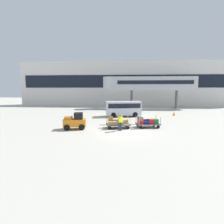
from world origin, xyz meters
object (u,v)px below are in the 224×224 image
baggage_tug (75,121)px  shuttle_van (123,108)px  baggage_cart_lead (118,123)px  baggage_cart_middle (147,122)px  safety_cone_near (174,114)px  baggage_handler (120,122)px

baggage_tug → shuttle_van: (4.40, 8.62, 0.48)m
baggage_cart_lead → baggage_cart_middle: bearing=10.5°
baggage_cart_middle → shuttle_van: bearing=109.6°
baggage_cart_lead → safety_cone_near: (7.67, 9.15, -0.25)m
baggage_tug → baggage_cart_lead: 4.12m
baggage_cart_lead → shuttle_van: bearing=87.3°
baggage_tug → baggage_cart_lead: size_ratio=0.74×
baggage_tug → baggage_cart_lead: baggage_tug is taller
baggage_cart_middle → safety_cone_near: size_ratio=5.61×
baggage_cart_lead → baggage_cart_middle: (2.95, 0.55, 0.01)m
shuttle_van → safety_cone_near: 7.49m
baggage_tug → shuttle_van: 9.69m
baggage_cart_lead → safety_cone_near: baggage_cart_lead is taller
baggage_cart_lead → baggage_handler: baggage_handler is taller
baggage_cart_middle → safety_cone_near: 9.82m
baggage_tug → baggage_cart_middle: size_ratio=0.74×
baggage_cart_middle → baggage_handler: size_ratio=1.97×
baggage_cart_lead → shuttle_van: size_ratio=0.61×
baggage_tug → shuttle_van: size_ratio=0.45×
shuttle_van → safety_cone_near: bearing=10.4°
baggage_tug → baggage_cart_middle: bearing=11.1°
baggage_cart_lead → baggage_cart_middle: baggage_cart_middle is taller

